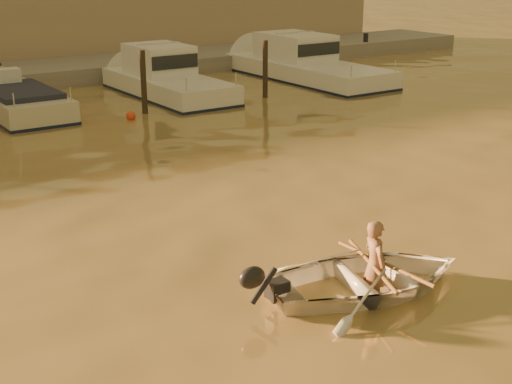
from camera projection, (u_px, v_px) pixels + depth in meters
ground_plane at (278, 340)px, 9.43m from camera, size 160.00×160.00×0.00m
dinghy at (368, 278)px, 10.75m from camera, size 3.60×2.94×0.65m
person at (375, 265)px, 10.72m from camera, size 0.45×0.58×1.42m
outboard_motor at (276, 289)px, 10.24m from camera, size 0.97×0.61×0.70m
oar_port at (383, 263)px, 10.77m from camera, size 0.13×2.10×0.13m
oar_starboard at (372, 265)px, 10.70m from camera, size 0.91×1.94×0.13m
moored_boat_3 at (19, 107)px, 22.65m from camera, size 2.07×5.98×0.95m
moored_boat_4 at (168, 78)px, 25.39m from camera, size 2.32×7.14×1.75m
moored_boat_5 at (307, 64)px, 28.76m from camera, size 2.69×8.88×1.75m
piling_3 at (144, 85)px, 22.51m from camera, size 0.18×0.18×2.20m
piling_4 at (265, 72)px, 25.02m from camera, size 0.18×0.18×2.20m
fender_d at (131, 116)px, 21.93m from camera, size 0.30×0.30×0.30m
fender_e at (233, 101)px, 24.18m from camera, size 0.30×0.30×0.30m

